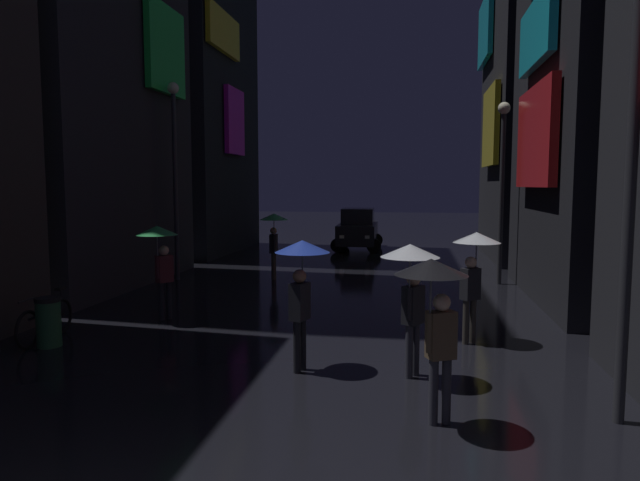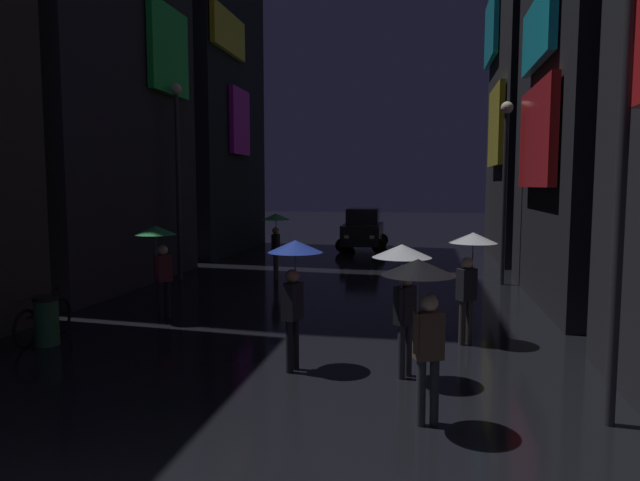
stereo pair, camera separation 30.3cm
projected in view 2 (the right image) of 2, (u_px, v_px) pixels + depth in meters
building_right_mid at (625, 50)px, 14.06m from camera, size 4.25×7.34×12.66m
pedestrian_foreground_left_green at (158, 246)px, 12.61m from camera, size 0.90×0.90×2.12m
pedestrian_midstreet_left_clear at (403, 273)px, 8.68m from camera, size 0.90×0.90×2.12m
pedestrian_foreground_right_clear at (471, 256)px, 10.73m from camera, size 0.90×0.90×2.12m
pedestrian_near_crossing_green at (276, 228)px, 17.96m from camera, size 0.90×0.90×2.12m
pedestrian_far_right_blue at (294, 268)px, 9.21m from camera, size 0.90×0.90×2.12m
pedestrian_midstreet_centre_black at (422, 295)px, 6.96m from camera, size 0.90×0.90×2.12m
bicycle_parked_at_storefront at (45, 320)px, 11.12m from camera, size 0.16×1.82×0.96m
car_distant at (363, 230)px, 26.60m from camera, size 2.33×4.19×1.92m
streetlamp_left_far at (178, 160)px, 17.89m from camera, size 0.36×0.36×6.17m
streetlamp_right_near at (623, 131)px, 6.82m from camera, size 0.36×0.36×5.89m
streetlamp_right_far at (505, 171)px, 16.93m from camera, size 0.36×0.36×5.46m
trash_bin at (47, 320)px, 10.72m from camera, size 0.46×0.46×0.93m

